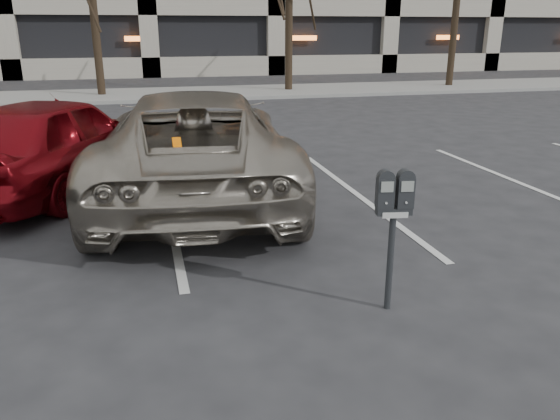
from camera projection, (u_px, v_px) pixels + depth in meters
ground at (316, 267)px, 5.75m from camera, size 140.00×140.00×0.00m
sidewalk at (186, 94)px, 20.44m from camera, size 80.00×4.00×0.12m
stall_lines at (169, 210)px, 7.54m from camera, size 16.90×5.20×0.00m
parking_meter at (394, 207)px, 4.59m from camera, size 0.34×0.17×1.25m
suv_silver at (195, 144)px, 7.92m from camera, size 3.16×5.88×1.57m
car_red at (54, 143)px, 8.26m from camera, size 3.38×4.68×1.48m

